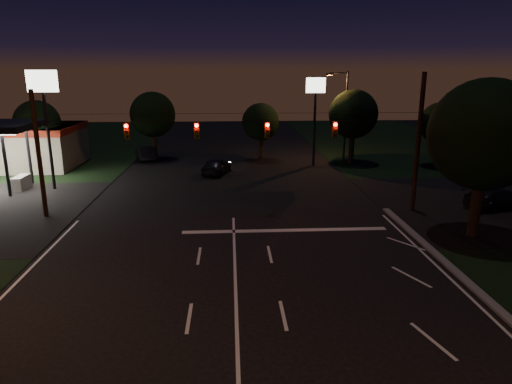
{
  "coord_description": "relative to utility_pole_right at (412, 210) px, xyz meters",
  "views": [
    {
      "loc": [
        -0.15,
        -13.59,
        9.13
      ],
      "look_at": [
        1.16,
        9.14,
        3.0
      ],
      "focal_mm": 32.0,
      "sensor_mm": 36.0,
      "label": 1
    }
  ],
  "objects": [
    {
      "name": "ground",
      "position": [
        -12.0,
        -15.0,
        0.0
      ],
      "size": [
        140.0,
        140.0,
        0.0
      ],
      "primitive_type": "plane",
      "color": "black",
      "rests_on": "ground"
    },
    {
      "name": "stop_bar",
      "position": [
        -9.0,
        -3.5,
        0.01
      ],
      "size": [
        12.0,
        0.5,
        0.01
      ],
      "primitive_type": "cube",
      "color": "silver",
      "rests_on": "ground"
    },
    {
      "name": "utility_pole_right",
      "position": [
        0.0,
        0.0,
        0.0
      ],
      "size": [
        0.3,
        0.3,
        9.0
      ],
      "primitive_type": "cylinder",
      "color": "black",
      "rests_on": "ground"
    },
    {
      "name": "utility_pole_left",
      "position": [
        -24.0,
        0.0,
        0.0
      ],
      "size": [
        0.28,
        0.28,
        8.0
      ],
      "primitive_type": "cylinder",
      "color": "black",
      "rests_on": "ground"
    },
    {
      "name": "signal_span",
      "position": [
        -12.0,
        -0.04,
        5.5
      ],
      "size": [
        24.0,
        0.4,
        1.56
      ],
      "color": "black",
      "rests_on": "ground"
    },
    {
      "name": "pole_sign_left_near",
      "position": [
        -26.0,
        7.0,
        6.98
      ],
      "size": [
        2.2,
        0.3,
        9.1
      ],
      "color": "black",
      "rests_on": "ground"
    },
    {
      "name": "pole_sign_right",
      "position": [
        -4.0,
        15.0,
        6.24
      ],
      "size": [
        1.8,
        0.3,
        8.4
      ],
      "color": "black",
      "rests_on": "ground"
    },
    {
      "name": "street_light_right_far",
      "position": [
        -0.76,
        17.0,
        5.24
      ],
      "size": [
        2.2,
        0.35,
        9.0
      ],
      "color": "black",
      "rests_on": "ground"
    },
    {
      "name": "tree_right_near",
      "position": [
        1.53,
        -4.83,
        5.68
      ],
      "size": [
        6.0,
        6.0,
        8.76
      ],
      "color": "black",
      "rests_on": "ground"
    },
    {
      "name": "tree_far_a",
      "position": [
        -29.98,
        15.12,
        4.26
      ],
      "size": [
        4.2,
        4.2,
        6.42
      ],
      "color": "black",
      "rests_on": "ground"
    },
    {
      "name": "tree_far_b",
      "position": [
        -19.98,
        19.13,
        4.61
      ],
      "size": [
        4.6,
        4.6,
        6.98
      ],
      "color": "black",
      "rests_on": "ground"
    },
    {
      "name": "tree_far_c",
      "position": [
        -8.98,
        18.1,
        3.9
      ],
      "size": [
        3.8,
        3.8,
        5.86
      ],
      "color": "black",
      "rests_on": "ground"
    },
    {
      "name": "tree_far_d",
      "position": [
        0.02,
        16.13,
        4.83
      ],
      "size": [
        4.8,
        4.8,
        7.3
      ],
      "color": "black",
      "rests_on": "ground"
    },
    {
      "name": "tree_far_e",
      "position": [
        8.02,
        14.11,
        4.11
      ],
      "size": [
        4.0,
        4.0,
        6.18
      ],
      "color": "black",
      "rests_on": "ground"
    },
    {
      "name": "car_oncoming_a",
      "position": [
        -13.38,
        11.71,
        0.74
      ],
      "size": [
        2.97,
        4.66,
        1.48
      ],
      "primitive_type": "imported",
      "rotation": [
        0.0,
        0.0,
        2.84
      ],
      "color": "black",
      "rests_on": "ground"
    },
    {
      "name": "car_oncoming_b",
      "position": [
        -21.0,
        18.84,
        0.72
      ],
      "size": [
        2.81,
        4.65,
        1.45
      ],
      "primitive_type": "imported",
      "rotation": [
        0.0,
        0.0,
        3.45
      ],
      "color": "black",
      "rests_on": "ground"
    },
    {
      "name": "car_cross",
      "position": [
        6.03,
        0.09,
        0.72
      ],
      "size": [
        5.26,
        3.1,
        1.43
      ],
      "primitive_type": "imported",
      "rotation": [
        0.0,
        0.0,
        1.81
      ],
      "color": "black",
      "rests_on": "ground"
    }
  ]
}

